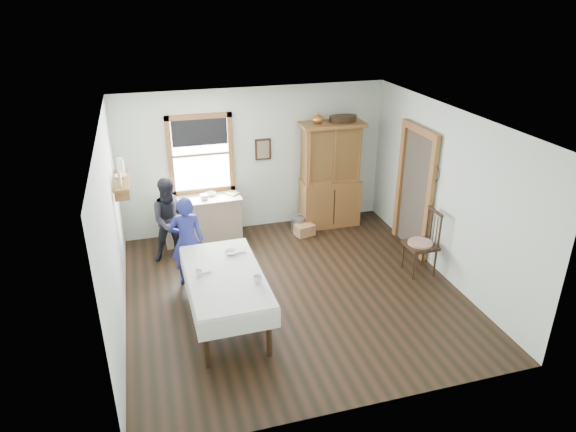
% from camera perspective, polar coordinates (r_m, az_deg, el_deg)
% --- Properties ---
extents(room, '(5.01, 5.01, 2.70)m').
position_cam_1_polar(room, '(7.40, 0.60, 0.45)').
color(room, black).
rests_on(room, ground).
extents(window, '(1.18, 0.07, 1.48)m').
position_cam_1_polar(window, '(9.40, -9.68, 7.22)').
color(window, white).
rests_on(window, room).
extents(doorway, '(0.09, 1.14, 2.22)m').
position_cam_1_polar(doorway, '(9.13, 13.97, 3.19)').
color(doorway, '#433A30').
rests_on(doorway, room).
extents(wall_shelf, '(0.24, 1.00, 0.44)m').
position_cam_1_polar(wall_shelf, '(8.49, -18.05, 4.04)').
color(wall_shelf, brown).
rests_on(wall_shelf, room).
extents(framed_picture, '(0.30, 0.04, 0.40)m').
position_cam_1_polar(framed_picture, '(9.60, -2.78, 7.39)').
color(framed_picture, '#301F11').
rests_on(framed_picture, room).
extents(rug_beater, '(0.01, 0.27, 0.27)m').
position_cam_1_polar(rug_beater, '(8.50, 16.10, 5.37)').
color(rug_beater, black).
rests_on(rug_beater, room).
extents(work_counter, '(1.44, 0.57, 0.82)m').
position_cam_1_polar(work_counter, '(9.56, -9.48, -0.32)').
color(work_counter, tan).
rests_on(work_counter, room).
extents(china_hutch, '(1.21, 0.60, 2.04)m').
position_cam_1_polar(china_hutch, '(9.86, 4.74, 4.54)').
color(china_hutch, brown).
rests_on(china_hutch, room).
extents(dining_table, '(1.06, 1.98, 0.79)m').
position_cam_1_polar(dining_table, '(7.23, -6.89, -9.07)').
color(dining_table, silver).
rests_on(dining_table, room).
extents(spindle_chair, '(0.51, 0.51, 1.10)m').
position_cam_1_polar(spindle_chair, '(8.56, 14.55, -2.83)').
color(spindle_chair, '#301F11').
rests_on(spindle_chair, room).
extents(pail, '(0.27, 0.27, 0.28)m').
position_cam_1_polar(pail, '(9.86, 1.11, -0.92)').
color(pail, gray).
rests_on(pail, room).
extents(wicker_basket, '(0.40, 0.32, 0.21)m').
position_cam_1_polar(wicker_basket, '(9.72, 1.85, -1.55)').
color(wicker_basket, '#A7784B').
rests_on(wicker_basket, room).
extents(woman_blue, '(0.51, 0.36, 1.36)m').
position_cam_1_polar(woman_blue, '(8.11, -11.12, -3.08)').
color(woman_blue, navy).
rests_on(woman_blue, room).
extents(figure_dark, '(0.71, 0.58, 1.36)m').
position_cam_1_polar(figure_dark, '(8.88, -12.77, -0.71)').
color(figure_dark, black).
rests_on(figure_dark, room).
extents(table_cup_a, '(0.15, 0.15, 0.10)m').
position_cam_1_polar(table_cup_a, '(6.76, -3.45, -7.04)').
color(table_cup_a, silver).
rests_on(table_cup_a, dining_table).
extents(table_cup_b, '(0.12, 0.12, 0.09)m').
position_cam_1_polar(table_cup_b, '(6.99, -9.87, -6.27)').
color(table_cup_b, silver).
rests_on(table_cup_b, dining_table).
extents(table_bowl, '(0.26, 0.26, 0.05)m').
position_cam_1_polar(table_bowl, '(7.48, -6.37, -4.03)').
color(table_bowl, silver).
rests_on(table_bowl, dining_table).
extents(counter_book, '(0.26, 0.27, 0.02)m').
position_cam_1_polar(counter_book, '(9.46, -6.70, 2.37)').
color(counter_book, '#7A6A51').
rests_on(counter_book, work_counter).
extents(counter_bowl, '(0.23, 0.23, 0.06)m').
position_cam_1_polar(counter_bowl, '(9.48, -8.62, 2.42)').
color(counter_bowl, silver).
rests_on(counter_bowl, work_counter).
extents(shelf_bowl, '(0.22, 0.22, 0.05)m').
position_cam_1_polar(shelf_bowl, '(8.50, -18.07, 4.23)').
color(shelf_bowl, silver).
rests_on(shelf_bowl, wall_shelf).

